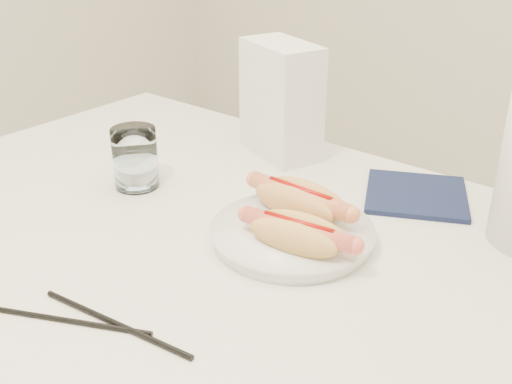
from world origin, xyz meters
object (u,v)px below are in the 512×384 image
Objects in this scene: table at (218,266)px; hotdog_right at (298,234)px; hotdog_left at (300,200)px; plate at (292,235)px; water_glass at (135,158)px; napkin_box at (281,100)px.

hotdog_right reaches higher than table.
table is 6.80× the size of hotdog_left.
plate is at bearing 126.80° from hotdog_right.
water_glass reaches higher than plate.
hotdog_right reaches higher than plate.
napkin_box reaches higher than hotdog_right.
water_glass is at bearing -89.80° from napkin_box.
water_glass is 0.29m from napkin_box.
table is at bearing -155.55° from plate.
table is at bearing -49.30° from napkin_box.
table is 0.16m from hotdog_left.
hotdog_left reaches higher than hotdog_right.
hotdog_left is at bearing 47.80° from table.
hotdog_right is 0.34m from water_glass.
napkin_box is at bearing 123.01° from hotdog_right.
table is at bearing -130.53° from hotdog_left.
plate is 1.07× the size of napkin_box.
water_glass is (-0.21, 0.03, 0.11)m from table.
table is 11.71× the size of water_glass.
hotdog_right is 0.79× the size of napkin_box.
napkin_box is (0.10, 0.27, 0.05)m from water_glass.
plate is 1.37× the size of hotdog_right.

